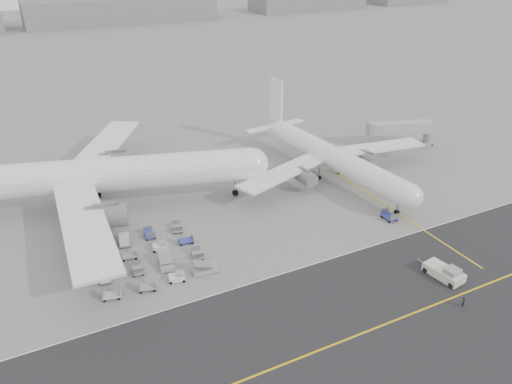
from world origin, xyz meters
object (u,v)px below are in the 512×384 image
airliner_b (331,156)px  pushback_tug (445,272)px  airliner_a (94,176)px  jet_bridge (400,129)px  ground_crew_a (463,302)px

airliner_b → pushback_tug: size_ratio=6.06×
airliner_a → airliner_b: 47.34m
airliner_b → pushback_tug: 37.57m
pushback_tug → airliner_a: bearing=124.0°
airliner_a → jet_bridge: (71.52, -1.39, -2.16)m
airliner_b → jet_bridge: size_ratio=2.89×
airliner_a → jet_bridge: 71.57m
jet_bridge → ground_crew_a: (-32.37, -50.42, -3.55)m
airliner_b → pushback_tug: (-4.70, -37.08, -3.85)m
pushback_tug → jet_bridge: bearing=47.7°
pushback_tug → ground_crew_a: pushback_tug is taller
airliner_b → airliner_a: bearing=164.0°
airliner_a → airliner_b: airliner_a is taller
airliner_b → ground_crew_a: 43.97m
pushback_tug → ground_crew_a: 6.65m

